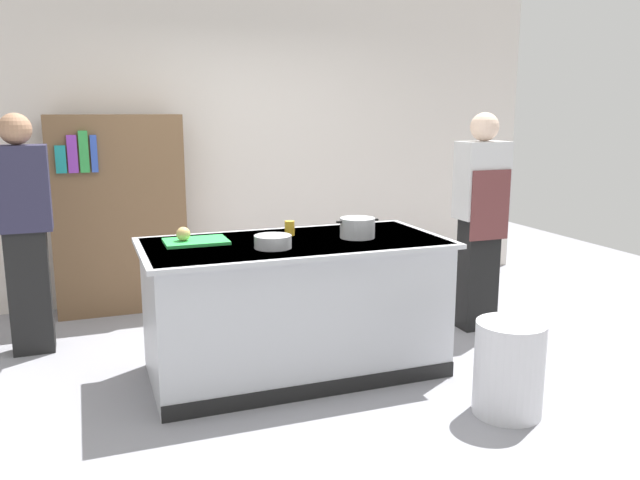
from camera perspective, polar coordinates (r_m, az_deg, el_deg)
The scene contains 12 objects.
ground_plane at distance 4.48m, azimuth -2.15°, elevation -11.43°, with size 10.00×10.00×0.00m, color gray.
back_wall at distance 6.16m, azimuth -8.48°, elevation 9.11°, with size 6.40×0.12×3.00m, color silver.
counter_island at distance 4.32m, azimuth -2.19°, elevation -5.74°, with size 1.98×0.98×0.90m.
cutting_board at distance 4.22m, azimuth -10.90°, elevation -0.12°, with size 0.40×0.28×0.02m, color green.
onion at distance 4.19m, azimuth -11.98°, elevation 0.53°, with size 0.09×0.09×0.09m, color tan.
stock_pot at distance 4.31m, azimuth 3.32°, elevation 1.09°, with size 0.30×0.23×0.13m.
mixing_bowl at distance 4.00m, azimuth -4.18°, elevation -0.14°, with size 0.23×0.23×0.08m, color #B7BABF.
juice_cup at distance 4.38m, azimuth -2.70°, elevation 1.05°, with size 0.07×0.07×0.10m, color yellow.
trash_bin at distance 3.95m, azimuth 16.34°, elevation -10.82°, with size 0.40×0.40×0.55m, color silver.
person_chef at distance 5.23m, azimuth 13.98°, elevation 2.02°, with size 0.38×0.25×1.72m.
person_guest at distance 5.02m, azimuth -24.66°, elevation 0.89°, with size 0.38×0.24×1.72m.
bookshelf at distance 5.80m, azimuth -17.31°, elevation 2.13°, with size 1.10×0.31×1.70m.
Camera 1 is at (-1.28, -3.92, 1.75)m, focal length 36.23 mm.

